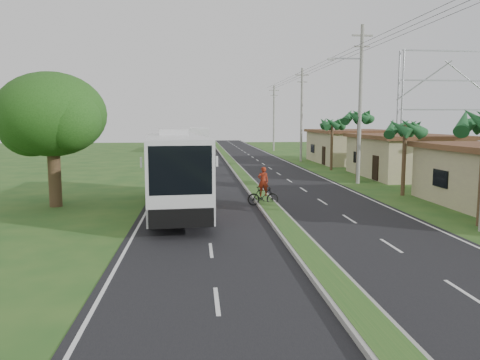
{
  "coord_description": "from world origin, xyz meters",
  "views": [
    {
      "loc": [
        -4.0,
        -17.08,
        4.83
      ],
      "look_at": [
        -1.77,
        6.8,
        1.8
      ],
      "focal_mm": 35.0,
      "sensor_mm": 36.0,
      "label": 1
    }
  ],
  "objects": [
    {
      "name": "utility_pole_b",
      "position": [
        8.47,
        18.0,
        6.26
      ],
      "size": [
        3.2,
        0.28,
        12.0
      ],
      "color": "gray",
      "rests_on": "ground"
    },
    {
      "name": "utility_pole_d",
      "position": [
        8.5,
        58.0,
        5.42
      ],
      "size": [
        1.6,
        0.28,
        10.5
      ],
      "color": "gray",
      "rests_on": "ground"
    },
    {
      "name": "ground",
      "position": [
        0.0,
        0.0,
        0.0
      ],
      "size": [
        180.0,
        180.0,
        0.0
      ],
      "primitive_type": "plane",
      "color": "#23501D",
      "rests_on": "ground"
    },
    {
      "name": "road_asphalt",
      "position": [
        0.0,
        20.0,
        0.01
      ],
      "size": [
        14.0,
        160.0,
        0.02
      ],
      "primitive_type": "cube",
      "color": "black",
      "rests_on": "ground"
    },
    {
      "name": "palm_verge_d",
      "position": [
        9.3,
        28.0,
        4.55
      ],
      "size": [
        2.4,
        2.4,
        5.25
      ],
      "color": "#473321",
      "rests_on": "ground"
    },
    {
      "name": "shop_far",
      "position": [
        14.0,
        36.0,
        1.93
      ],
      "size": [
        8.6,
        11.6,
        3.82
      ],
      "color": "tan",
      "rests_on": "ground"
    },
    {
      "name": "lane_edge_left",
      "position": [
        -6.7,
        20.0,
        0.0
      ],
      "size": [
        0.12,
        160.0,
        0.01
      ],
      "primitive_type": "cube",
      "color": "silver",
      "rests_on": "ground"
    },
    {
      "name": "billboard_lattice",
      "position": [
        22.0,
        30.0,
        6.82
      ],
      "size": [
        10.18,
        1.18,
        12.07
      ],
      "color": "gray",
      "rests_on": "ground"
    },
    {
      "name": "utility_pole_c",
      "position": [
        8.5,
        38.0,
        5.67
      ],
      "size": [
        1.6,
        0.28,
        11.0
      ],
      "color": "gray",
      "rests_on": "ground"
    },
    {
      "name": "shade_tree",
      "position": [
        -12.11,
        10.02,
        5.03
      ],
      "size": [
        6.3,
        6.0,
        7.54
      ],
      "color": "#473321",
      "rests_on": "ground"
    },
    {
      "name": "palm_verge_b",
      "position": [
        9.4,
        12.0,
        4.36
      ],
      "size": [
        2.4,
        2.4,
        5.05
      ],
      "color": "#473321",
      "rests_on": "ground"
    },
    {
      "name": "palm_verge_c",
      "position": [
        8.8,
        19.0,
        5.12
      ],
      "size": [
        2.4,
        2.4,
        5.85
      ],
      "color": "#473321",
      "rests_on": "ground"
    },
    {
      "name": "motorcyclist",
      "position": [
        -0.21,
        9.19,
        0.8
      ],
      "size": [
        1.82,
        0.58,
        2.24
      ],
      "rotation": [
        0.0,
        0.0,
        0.04
      ],
      "color": "black",
      "rests_on": "ground"
    },
    {
      "name": "coach_bus_far",
      "position": [
        -3.49,
        58.52,
        2.14
      ],
      "size": [
        2.87,
        12.93,
        3.77
      ],
      "rotation": [
        0.0,
        0.0,
        0.0
      ],
      "color": "white",
      "rests_on": "ground"
    },
    {
      "name": "shop_mid",
      "position": [
        14.0,
        22.0,
        1.86
      ],
      "size": [
        7.6,
        10.6,
        3.67
      ],
      "color": "tan",
      "rests_on": "ground"
    },
    {
      "name": "coach_bus_main",
      "position": [
        -5.21,
        8.54,
        2.41
      ],
      "size": [
        3.93,
        13.74,
        4.38
      ],
      "rotation": [
        0.0,
        0.0,
        0.08
      ],
      "color": "silver",
      "rests_on": "ground"
    },
    {
      "name": "lane_edge_right",
      "position": [
        6.7,
        20.0,
        0.0
      ],
      "size": [
        0.12,
        160.0,
        0.01
      ],
      "primitive_type": "cube",
      "color": "silver",
      "rests_on": "ground"
    },
    {
      "name": "median_strip",
      "position": [
        0.0,
        20.0,
        0.1
      ],
      "size": [
        1.2,
        160.0,
        0.18
      ],
      "color": "gray",
      "rests_on": "ground"
    }
  ]
}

